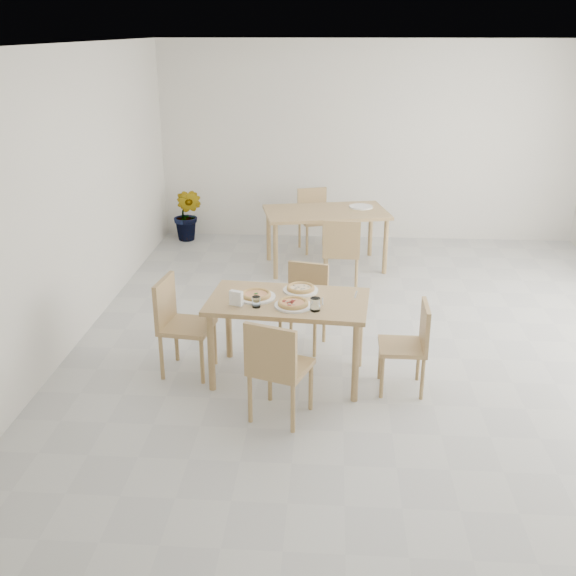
# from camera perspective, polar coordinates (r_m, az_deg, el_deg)

# --- Properties ---
(main_table) EXTENTS (1.43, 0.89, 0.75)m
(main_table) POSITION_cam_1_polar(r_m,az_deg,el_deg) (5.81, 0.00, -1.84)
(main_table) COLOR tan
(main_table) RESTS_ON ground
(chair_south) EXTENTS (0.55, 0.55, 0.87)m
(chair_south) POSITION_cam_1_polar(r_m,az_deg,el_deg) (5.23, -0.99, -6.47)
(chair_south) COLOR tan
(chair_south) RESTS_ON ground
(chair_north) EXTENTS (0.49, 0.49, 0.81)m
(chair_north) POSITION_cam_1_polar(r_m,az_deg,el_deg) (6.52, 1.45, -0.97)
(chair_north) COLOR tan
(chair_north) RESTS_ON ground
(chair_west) EXTENTS (0.49, 0.49, 0.88)m
(chair_west) POSITION_cam_1_polar(r_m,az_deg,el_deg) (6.06, -9.29, -2.60)
(chair_west) COLOR tan
(chair_west) RESTS_ON ground
(chair_east) EXTENTS (0.40, 0.40, 0.79)m
(chair_east) POSITION_cam_1_polar(r_m,az_deg,el_deg) (5.79, 10.41, -4.43)
(chair_east) COLOR tan
(chair_east) RESTS_ON ground
(plate_margherita) EXTENTS (0.34, 0.34, 0.02)m
(plate_margherita) POSITION_cam_1_polar(r_m,az_deg,el_deg) (5.81, -2.73, -0.75)
(plate_margherita) COLOR white
(plate_margherita) RESTS_ON main_table
(plate_mushroom) EXTENTS (0.31, 0.31, 0.02)m
(plate_mushroom) POSITION_cam_1_polar(r_m,az_deg,el_deg) (5.95, 1.07, -0.19)
(plate_mushroom) COLOR white
(plate_mushroom) RESTS_ON main_table
(plate_pepperoni) EXTENTS (0.31, 0.31, 0.02)m
(plate_pepperoni) POSITION_cam_1_polar(r_m,az_deg,el_deg) (5.63, 0.43, -1.50)
(plate_pepperoni) COLOR white
(plate_pepperoni) RESTS_ON main_table
(pizza_margherita) EXTENTS (0.30, 0.30, 0.03)m
(pizza_margherita) POSITION_cam_1_polar(r_m,az_deg,el_deg) (5.81, -2.73, -0.55)
(pizza_margherita) COLOR #F1C171
(pizza_margherita) RESTS_ON plate_margherita
(pizza_mushroom) EXTENTS (0.31, 0.31, 0.03)m
(pizza_mushroom) POSITION_cam_1_polar(r_m,az_deg,el_deg) (5.95, 1.08, 0.01)
(pizza_mushroom) COLOR #F1C171
(pizza_mushroom) RESTS_ON plate_mushroom
(pizza_pepperoni) EXTENTS (0.34, 0.34, 0.03)m
(pizza_pepperoni) POSITION_cam_1_polar(r_m,az_deg,el_deg) (5.62, 0.43, -1.28)
(pizza_pepperoni) COLOR #F1C171
(pizza_pepperoni) RESTS_ON plate_pepperoni
(tumbler_a) EXTENTS (0.08, 0.08, 0.11)m
(tumbler_a) POSITION_cam_1_polar(r_m,az_deg,el_deg) (5.53, 2.33, -1.40)
(tumbler_a) COLOR white
(tumbler_a) RESTS_ON main_table
(tumbler_b) EXTENTS (0.07, 0.07, 0.09)m
(tumbler_b) POSITION_cam_1_polar(r_m,az_deg,el_deg) (5.61, -2.71, -1.19)
(tumbler_b) COLOR white
(tumbler_b) RESTS_ON main_table
(napkin_holder) EXTENTS (0.13, 0.10, 0.14)m
(napkin_holder) POSITION_cam_1_polar(r_m,az_deg,el_deg) (5.63, -4.40, -0.93)
(napkin_holder) COLOR silver
(napkin_holder) RESTS_ON main_table
(fork_a) EXTENTS (0.02, 0.17, 0.01)m
(fork_a) POSITION_cam_1_polar(r_m,az_deg,el_deg) (5.73, 2.94, -1.15)
(fork_a) COLOR silver
(fork_a) RESTS_ON main_table
(fork_b) EXTENTS (0.04, 0.18, 0.01)m
(fork_b) POSITION_cam_1_polar(r_m,az_deg,el_deg) (5.90, 5.77, -0.56)
(fork_b) COLOR silver
(fork_b) RESTS_ON main_table
(second_table) EXTENTS (1.68, 1.18, 0.75)m
(second_table) POSITION_cam_1_polar(r_m,az_deg,el_deg) (8.66, 3.22, 6.03)
(second_table) COLOR tan
(second_table) RESTS_ON ground
(chair_back_s) EXTENTS (0.45, 0.45, 0.87)m
(chair_back_s) POSITION_cam_1_polar(r_m,az_deg,el_deg) (7.94, 4.55, 3.34)
(chair_back_s) COLOR tan
(chair_back_s) RESTS_ON ground
(chair_back_n) EXTENTS (0.53, 0.53, 0.85)m
(chair_back_n) POSITION_cam_1_polar(r_m,az_deg,el_deg) (9.45, 2.22, 6.21)
(chair_back_n) COLOR tan
(chair_back_n) RESTS_ON ground
(plate_empty) EXTENTS (0.30, 0.30, 0.02)m
(plate_empty) POSITION_cam_1_polar(r_m,az_deg,el_deg) (8.85, 6.19, 6.86)
(plate_empty) COLOR white
(plate_empty) RESTS_ON second_table
(potted_plant) EXTENTS (0.52, 0.47, 0.78)m
(potted_plant) POSITION_cam_1_polar(r_m,az_deg,el_deg) (9.95, -8.48, 6.15)
(potted_plant) COLOR #206A22
(potted_plant) RESTS_ON ground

